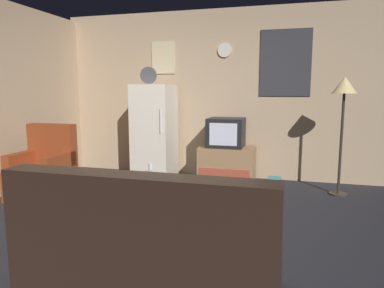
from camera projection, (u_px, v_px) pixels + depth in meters
name	position (u px, v px, depth m)	size (l,w,h in m)	color
ground_plane	(165.00, 228.00, 3.69)	(12.00, 12.00, 0.00)	#232328
wall_with_art	(216.00, 94.00, 5.82)	(5.20, 0.12, 2.68)	tan
fridge	(154.00, 132.00, 5.69)	(0.60, 0.62, 1.77)	silver
tv_stand	(227.00, 164.00, 5.52)	(0.84, 0.53, 0.55)	#9E754C
crt_tv	(226.00, 133.00, 5.45)	(0.54, 0.51, 0.44)	black
standing_lamp	(344.00, 94.00, 4.67)	(0.32, 0.32, 1.59)	#332D28
coffee_table	(156.00, 201.00, 3.85)	(0.72, 0.72, 0.46)	#9E754C
wine_glass	(151.00, 170.00, 3.98)	(0.05, 0.05, 0.15)	silver
mug_ceramic_white	(164.00, 177.00, 3.77)	(0.08, 0.08, 0.09)	silver
mug_ceramic_tan	(149.00, 175.00, 3.87)	(0.08, 0.08, 0.09)	tan
remote_control	(161.00, 181.00, 3.73)	(0.15, 0.04, 0.02)	black
armchair	(44.00, 172.00, 4.73)	(0.68, 0.68, 0.96)	maroon
couch	(150.00, 256.00, 2.38)	(1.70, 0.80, 0.92)	black
book_stack	(274.00, 182.00, 5.26)	(0.21, 0.17, 0.15)	#90508E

